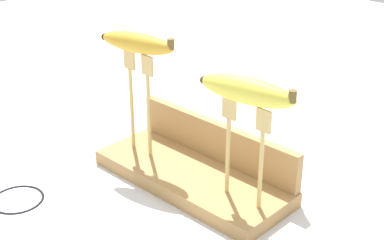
# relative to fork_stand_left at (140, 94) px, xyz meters

# --- Properties ---
(ground_plane) EXTENTS (3.00, 3.00, 0.00)m
(ground_plane) POSITION_rel_fork_stand_left_xyz_m (0.12, 0.01, -0.14)
(ground_plane) COLOR silver
(wooden_board) EXTENTS (0.37, 0.15, 0.03)m
(wooden_board) POSITION_rel_fork_stand_left_xyz_m (0.12, 0.01, -0.13)
(wooden_board) COLOR #A87F4C
(wooden_board) RESTS_ON ground
(board_backstop) EXTENTS (0.36, 0.02, 0.07)m
(board_backstop) POSITION_rel_fork_stand_left_xyz_m (0.12, 0.07, -0.08)
(board_backstop) COLOR #A87F4C
(board_backstop) RESTS_ON wooden_board
(fork_stand_left) EXTENTS (0.07, 0.01, 0.19)m
(fork_stand_left) POSITION_rel_fork_stand_left_xyz_m (0.00, 0.00, 0.00)
(fork_stand_left) COLOR tan
(fork_stand_left) RESTS_ON wooden_board
(fork_stand_right) EXTENTS (0.09, 0.01, 0.17)m
(fork_stand_right) POSITION_rel_fork_stand_left_xyz_m (0.25, 0.00, -0.01)
(fork_stand_right) COLOR tan
(fork_stand_right) RESTS_ON wooden_board
(banana_raised_left) EXTENTS (0.15, 0.07, 0.04)m
(banana_raised_left) POSITION_rel_fork_stand_left_xyz_m (-0.00, -0.00, 0.10)
(banana_raised_left) COLOR gold
(banana_raised_left) RESTS_ON fork_stand_left
(banana_raised_right) EXTENTS (0.17, 0.07, 0.04)m
(banana_raised_right) POSITION_rel_fork_stand_left_xyz_m (0.24, -0.00, 0.08)
(banana_raised_right) COLOR #DBD147
(banana_raised_right) RESTS_ON fork_stand_right
(wire_coil) EXTENTS (0.09, 0.09, 0.00)m
(wire_coil) POSITION_rel_fork_stand_left_xyz_m (-0.06, -0.23, -0.14)
(wire_coil) COLOR black
(wire_coil) RESTS_ON ground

